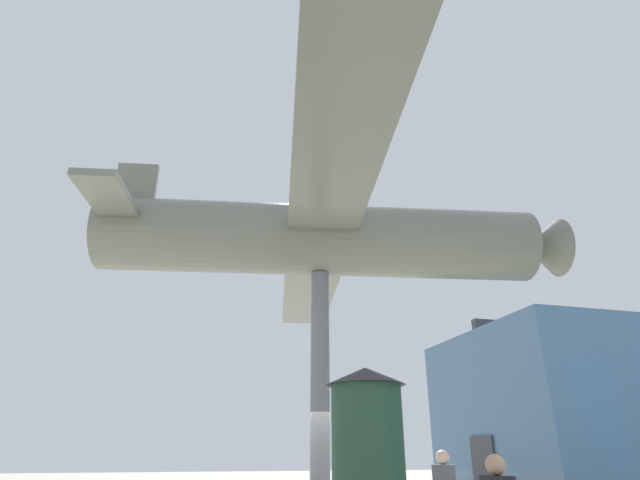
# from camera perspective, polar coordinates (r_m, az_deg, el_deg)

# --- Properties ---
(glass_pavilion_left) EXTENTS (9.91, 11.25, 7.63)m
(glass_pavilion_left) POSITION_cam_1_polar(r_m,az_deg,el_deg) (28.29, 27.72, -16.78)
(glass_pavilion_left) COLOR slate
(glass_pavilion_left) RESTS_ON ground_plane
(support_pylon_central) EXTENTS (0.47, 0.47, 6.02)m
(support_pylon_central) POSITION_cam_1_polar(r_m,az_deg,el_deg) (12.69, 0.00, -16.79)
(support_pylon_central) COLOR slate
(support_pylon_central) RESTS_ON ground_plane
(suspended_airplane) EXTENTS (18.50, 13.22, 3.11)m
(suspended_airplane) POSITION_cam_1_polar(r_m,az_deg,el_deg) (13.74, 0.79, 0.02)
(suspended_airplane) COLOR slate
(suspended_airplane) RESTS_ON support_pylon_central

